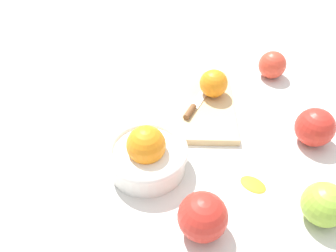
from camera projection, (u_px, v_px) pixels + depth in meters
name	position (u px, v px, depth m)	size (l,w,h in m)	color
ground_plane	(221.00, 133.00, 0.77)	(2.40, 2.40, 0.00)	silver
bowl	(147.00, 153.00, 0.67)	(0.16, 0.16, 0.10)	white
cutting_board	(203.00, 105.00, 0.83)	(0.25, 0.14, 0.02)	#DBB77F
orange_on_board	(214.00, 83.00, 0.83)	(0.07, 0.07, 0.07)	orange
knife	(195.00, 104.00, 0.81)	(0.15, 0.07, 0.01)	silver
apple_front_left	(324.00, 204.00, 0.59)	(0.08, 0.08, 0.08)	#8EB738
apple_front_center	(315.00, 127.00, 0.73)	(0.08, 0.08, 0.08)	red
apple_back_left	(203.00, 217.00, 0.57)	(0.08, 0.08, 0.08)	red
apple_front_right	(272.00, 65.00, 0.91)	(0.07, 0.07, 0.07)	#D6422D
citrus_peel	(253.00, 183.00, 0.67)	(0.05, 0.04, 0.01)	orange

